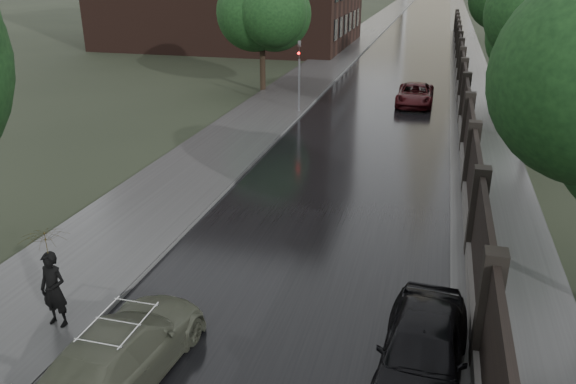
{
  "coord_description": "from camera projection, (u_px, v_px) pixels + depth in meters",
  "views": [
    {
      "loc": [
        3.18,
        -5.3,
        7.83
      ],
      "look_at": [
        -0.85,
        9.73,
        1.5
      ],
      "focal_mm": 35.0,
      "sensor_mm": 36.0,
      "label": 1
    }
  ],
  "objects": [
    {
      "name": "fence_right",
      "position": [
        461.0,
        80.0,
        35.62
      ],
      "size": [
        0.45,
        75.72,
        2.7
      ],
      "color": "#383533",
      "rests_on": "ground"
    },
    {
      "name": "tree_left_far",
      "position": [
        262.0,
        9.0,
        35.24
      ],
      "size": [
        4.25,
        4.25,
        7.39
      ],
      "color": "black",
      "rests_on": "ground"
    },
    {
      "name": "tree_right_b",
      "position": [
        545.0,
        35.0,
        24.48
      ],
      "size": [
        4.08,
        4.08,
        7.01
      ],
      "color": "black",
      "rests_on": "ground"
    },
    {
      "name": "tree_right_c",
      "position": [
        507.0,
        7.0,
        40.58
      ],
      "size": [
        4.08,
        4.08,
        7.01
      ],
      "color": "black",
      "rests_on": "ground"
    },
    {
      "name": "traffic_light",
      "position": [
        299.0,
        70.0,
        30.95
      ],
      "size": [
        0.16,
        0.32,
        4.0
      ],
      "color": "#59595E",
      "rests_on": "ground"
    },
    {
      "name": "volga_sedan",
      "position": [
        122.0,
        351.0,
        11.21
      ],
      "size": [
        2.16,
        4.66,
        1.32
      ],
      "primitive_type": "imported",
      "rotation": [
        0.0,
        0.0,
        3.07
      ],
      "color": "#474A3B",
      "rests_on": "ground"
    },
    {
      "name": "car_right_near",
      "position": [
        423.0,
        350.0,
        11.14
      ],
      "size": [
        1.96,
        4.32,
        1.44
      ],
      "primitive_type": "imported",
      "rotation": [
        0.0,
        0.0,
        -0.06
      ],
      "color": "black",
      "rests_on": "ground"
    },
    {
      "name": "car_right_far",
      "position": [
        415.0,
        95.0,
        33.44
      ],
      "size": [
        2.09,
        4.52,
        1.26
      ],
      "primitive_type": "imported",
      "rotation": [
        0.0,
        0.0,
        -0.0
      ],
      "color": "#330B0E",
      "rests_on": "ground"
    },
    {
      "name": "pedestrian_umbrella",
      "position": [
        46.0,
        251.0,
        12.2
      ],
      "size": [
        1.14,
        1.16,
        2.84
      ],
      "rotation": [
        0.0,
        0.0,
        -0.09
      ],
      "color": "black",
      "rests_on": "sidewalk_left"
    }
  ]
}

